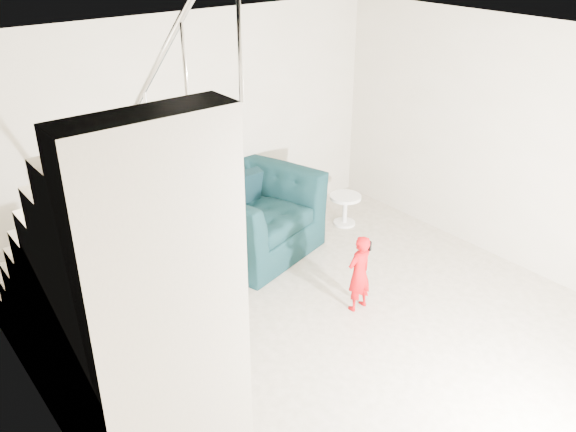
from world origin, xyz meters
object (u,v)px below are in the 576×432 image
object	(u,v)px
armchair	(251,216)
side_table	(345,205)
staircase	(114,315)
toddler	(359,273)

from	to	relation	value
armchair	side_table	world-z (taller)	armchair
armchair	side_table	size ratio (longest dim) A/B	3.51
armchair	staircase	size ratio (longest dim) A/B	0.39
toddler	side_table	distance (m)	1.88
staircase	armchair	bearing A→B (deg)	33.83
side_table	staircase	bearing A→B (deg)	-159.40
side_table	toddler	bearing A→B (deg)	-128.89
toddler	staircase	bearing A→B (deg)	-5.50
armchair	side_table	bearing A→B (deg)	-23.42
armchair	staircase	world-z (taller)	staircase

